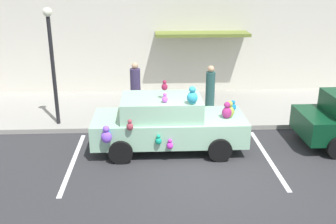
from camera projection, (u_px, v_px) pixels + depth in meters
ground_plane at (209, 177)px, 9.70m from camera, size 60.00×60.00×0.00m
sidewalk at (189, 108)px, 14.37m from camera, size 24.00×4.00×0.15m
storefront_building at (185, 15)px, 15.34m from camera, size 24.00×1.25×6.40m
parking_stripe_front at (268, 158)px, 10.72m from camera, size 0.12×3.60×0.01m
parking_stripe_rear at (73, 162)px, 10.48m from camera, size 0.12×3.60×0.01m
plush_covered_car at (167, 123)px, 11.00m from camera, size 4.25×2.01×2.07m
teddy_bear_on_sidewalk at (193, 111)px, 12.81m from camera, size 0.39×0.33×0.75m
street_lamp_post at (52, 54)px, 11.97m from camera, size 0.28×0.28×3.67m
pedestrian_near_shopfront at (210, 91)px, 13.35m from camera, size 0.31×0.31×1.70m
pedestrian_walking_past at (136, 91)px, 13.29m from camera, size 0.34×0.34×1.82m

